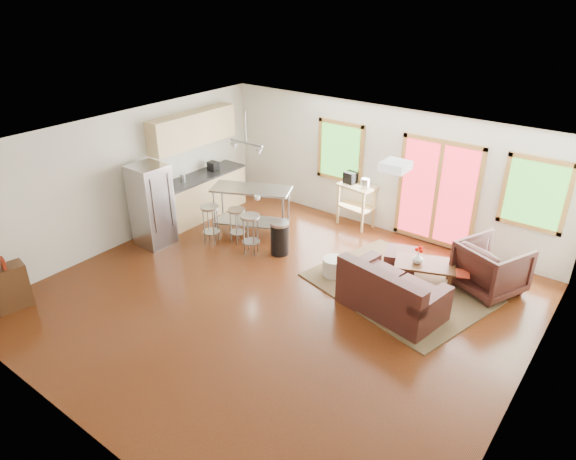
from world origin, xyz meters
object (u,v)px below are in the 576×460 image
Objects in this scene: armchair at (492,265)px; refrigerator at (152,205)px; coffee_table at (425,266)px; island at (252,202)px; rug at (398,287)px; kitchen_cart at (356,191)px; loveseat at (390,294)px; ottoman at (400,260)px.

armchair is 6.33m from refrigerator.
island is at bearing -175.21° from coffee_table.
kitchen_cart reaches higher than rug.
rug is at bearing -1.80° from island.
coffee_table is 5.27m from refrigerator.
loveseat is 1.06× the size of refrigerator.
coffee_table is at bearing 96.33° from loveseat.
kitchen_cart is at bearing 50.04° from refrigerator.
armchair is at bearing 9.77° from ottoman.
loveseat is 3.24m from kitchen_cart.
coffee_table is 1.00× the size of kitchen_cart.
island is at bearing 178.20° from rug.
kitchen_cart is (-1.89, 1.72, 0.78)m from rug.
loveseat is 4.92m from refrigerator.
coffee_table is 1.18× the size of armchair.
coffee_table reaches higher than ottoman.
ottoman reaches higher than rug.
armchair is at bearing 34.77° from rug.
refrigerator is 4.17m from kitchen_cart.
refrigerator is 1.41× the size of kitchen_cart.
refrigerator is at bearing -163.22° from rug.
kitchen_cart is (-2.08, 2.44, 0.46)m from loveseat.
armchair is at bearing 24.65° from coffee_table.
armchair is at bearing 9.22° from island.
rug is 3.47m from island.
rug is 2.42× the size of kitchen_cart.
coffee_table reaches higher than rug.
coffee_table is 0.68× the size of island.
loveseat is at bearing -49.58° from kitchen_cart.
refrigerator reaches higher than rug.
rug is 1.72× the size of refrigerator.
rug is at bearing 58.25° from armchair.
island is at bearing -133.16° from kitchen_cart.
loveseat reaches higher than coffee_table.
refrigerator reaches higher than kitchen_cart.
kitchen_cart is at bearing 148.89° from coffee_table.
island reaches higher than loveseat.
coffee_table is 0.71× the size of refrigerator.
rug is at bearing -122.74° from coffee_table.
ottoman is 4.87m from refrigerator.
armchair is (1.06, 1.58, 0.15)m from loveseat.
refrigerator reaches higher than coffee_table.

